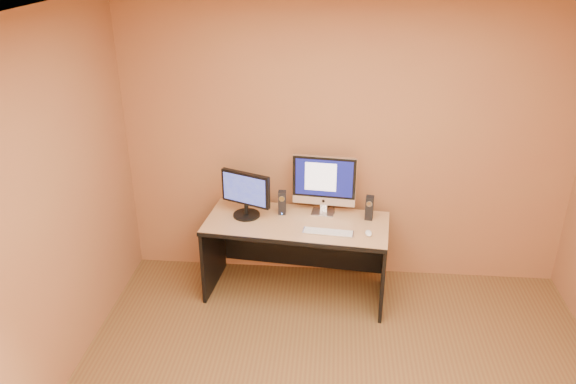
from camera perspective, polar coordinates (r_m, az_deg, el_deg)
name	(u,v)px	position (r m, az deg, el deg)	size (l,w,h in m)	color
walls	(349,266)	(3.19, 6.25, -7.46)	(4.00, 4.00, 2.60)	#92613B
ceiling	(362,27)	(2.73, 7.55, 16.24)	(4.00, 4.00, 0.00)	white
desk	(296,258)	(5.03, 0.84, -6.74)	(1.57, 0.69, 0.73)	tan
imac	(324,185)	(4.90, 3.65, 0.71)	(0.56, 0.21, 0.54)	silver
second_monitor	(246,195)	(4.88, -4.30, -0.27)	(0.47, 0.24, 0.41)	black
speaker_left	(282,203)	(4.95, -0.60, -1.08)	(0.07, 0.07, 0.22)	black
speaker_right	(369,208)	(4.91, 8.27, -1.60)	(0.07, 0.07, 0.22)	black
keyboard	(328,232)	(4.69, 4.11, -4.09)	(0.42, 0.11, 0.02)	silver
mouse	(369,233)	(4.69, 8.19, -4.16)	(0.06, 0.10, 0.04)	white
cable_a	(334,208)	(5.11, 4.68, -1.61)	(0.01, 0.01, 0.22)	black
cable_b	(327,209)	(5.09, 3.96, -1.69)	(0.01, 0.01, 0.18)	black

